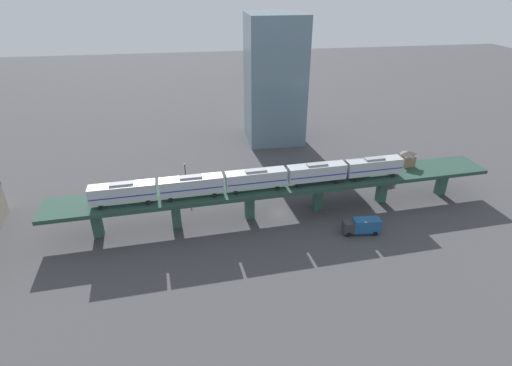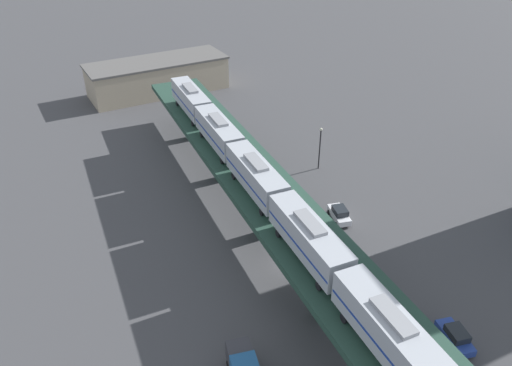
{
  "view_description": "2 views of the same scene",
  "coord_description": "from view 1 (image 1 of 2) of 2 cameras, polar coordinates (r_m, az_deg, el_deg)",
  "views": [
    {
      "loc": [
        -70.51,
        16.41,
        45.52
      ],
      "look_at": [
        -1.74,
        5.34,
        8.68
      ],
      "focal_mm": 28.0,
      "sensor_mm": 36.0,
      "label": 1
    },
    {
      "loc": [
        -18.41,
        -40.82,
        38.87
      ],
      "look_at": [
        -1.74,
        5.34,
        8.68
      ],
      "focal_mm": 35.0,
      "sensor_mm": 36.0,
      "label": 2
    }
  ],
  "objects": [
    {
      "name": "elevated_viaduct",
      "position": [
        82.43,
        3.59,
        -0.69
      ],
      "size": [
        14.25,
        92.35,
        7.18
      ],
      "color": "#244135",
      "rests_on": "ground"
    },
    {
      "name": "ground_plane",
      "position": [
        85.52,
        3.36,
        -4.34
      ],
      "size": [
        400.0,
        400.0,
        0.0
      ],
      "primitive_type": "plane",
      "color": "#424244"
    },
    {
      "name": "office_tower",
      "position": [
        119.22,
        2.67,
        14.5
      ],
      "size": [
        16.0,
        16.0,
        36.0
      ],
      "color": "slate",
      "rests_on": "ground"
    },
    {
      "name": "street_lamp",
      "position": [
        93.89,
        -10.05,
        1.24
      ],
      "size": [
        0.44,
        0.44,
        6.94
      ],
      "color": "black",
      "rests_on": "ground"
    },
    {
      "name": "signal_hut",
      "position": [
        95.24,
        20.8,
        3.41
      ],
      "size": [
        3.42,
        3.42,
        3.4
      ],
      "color": "#8C7251",
      "rests_on": "elevated_viaduct"
    },
    {
      "name": "street_car_silver",
      "position": [
        102.0,
        17.86,
        0.51
      ],
      "size": [
        3.04,
        4.74,
        1.89
      ],
      "color": "#B7BABF",
      "rests_on": "ground"
    },
    {
      "name": "street_car_white",
      "position": [
        92.82,
        -1.66,
        -0.84
      ],
      "size": [
        2.34,
        4.58,
        1.89
      ],
      "color": "silver",
      "rests_on": "ground"
    },
    {
      "name": "delivery_truck",
      "position": [
        80.98,
        14.91,
        -5.91
      ],
      "size": [
        2.91,
        7.37,
        3.2
      ],
      "color": "#333338",
      "rests_on": "ground"
    },
    {
      "name": "street_car_blue",
      "position": [
        98.47,
        11.2,
        0.38
      ],
      "size": [
        2.31,
        4.56,
        1.89
      ],
      "color": "#233D93",
      "rests_on": "ground"
    },
    {
      "name": "subway_train",
      "position": [
        78.31,
        0.0,
        0.67
      ],
      "size": [
        6.8,
        62.45,
        4.45
      ],
      "color": "#ADB2BA",
      "rests_on": "elevated_viaduct"
    }
  ]
}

